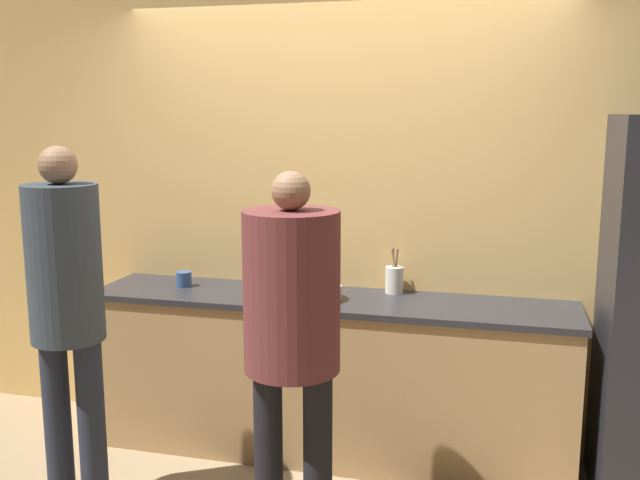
% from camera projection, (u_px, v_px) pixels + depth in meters
% --- Properties ---
extents(ground_plane, '(14.00, 14.00, 0.00)m').
position_uv_depth(ground_plane, '(314.00, 479.00, 3.75)').
color(ground_plane, '#9E8460').
extents(wall_back, '(5.20, 0.06, 2.60)m').
position_uv_depth(wall_back, '(341.00, 218.00, 4.10)').
color(wall_back, '#E0B266').
rests_on(wall_back, ground_plane).
extents(counter, '(2.66, 0.59, 0.91)m').
position_uv_depth(counter, '(329.00, 375.00, 3.99)').
color(counter, tan).
rests_on(counter, ground_plane).
extents(person_left, '(0.34, 0.34, 1.76)m').
position_uv_depth(person_left, '(66.00, 298.00, 3.34)').
color(person_left, '#232838').
rests_on(person_left, ground_plane).
extents(person_center, '(0.42, 0.42, 1.66)m').
position_uv_depth(person_center, '(292.00, 318.00, 3.06)').
color(person_center, black).
rests_on(person_center, ground_plane).
extents(fruit_bowl, '(0.27, 0.27, 0.12)m').
position_uv_depth(fruit_bowl, '(317.00, 292.00, 3.84)').
color(fruit_bowl, beige).
rests_on(fruit_bowl, counter).
extents(utensil_crock, '(0.10, 0.10, 0.25)m').
position_uv_depth(utensil_crock, '(394.00, 279.00, 3.97)').
color(utensil_crock, silver).
rests_on(utensil_crock, counter).
extents(bottle_red, '(0.06, 0.06, 0.17)m').
position_uv_depth(bottle_red, '(275.00, 281.00, 3.98)').
color(bottle_red, red).
rests_on(bottle_red, counter).
extents(cup_blue, '(0.09, 0.09, 0.09)m').
position_uv_depth(cup_blue, '(184.00, 279.00, 4.13)').
color(cup_blue, '#335184').
rests_on(cup_blue, counter).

